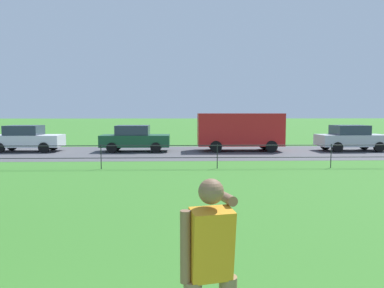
{
  "coord_description": "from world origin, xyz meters",
  "views": [
    {
      "loc": [
        0.82,
        0.01,
        2.27
      ],
      "look_at": [
        1.12,
        8.89,
        1.51
      ],
      "focal_mm": 34.07,
      "sensor_mm": 36.0,
      "label": 1
    }
  ],
  "objects_px": {
    "panel_van_right": "(240,130)",
    "car_silver_far_right": "(351,138)",
    "car_white_far_left": "(26,138)",
    "car_dark_green_center": "(135,138)",
    "person_thrower": "(210,268)"
  },
  "relations": [
    {
      "from": "car_white_far_left",
      "to": "car_dark_green_center",
      "type": "distance_m",
      "value": 6.36
    },
    {
      "from": "car_white_far_left",
      "to": "car_silver_far_right",
      "type": "bearing_deg",
      "value": -0.85
    },
    {
      "from": "car_white_far_left",
      "to": "car_silver_far_right",
      "type": "xyz_separation_m",
      "value": [
        19.23,
        -0.28,
        0.0
      ]
    },
    {
      "from": "panel_van_right",
      "to": "person_thrower",
      "type": "bearing_deg",
      "value": -100.23
    },
    {
      "from": "person_thrower",
      "to": "car_white_far_left",
      "type": "relative_size",
      "value": 0.43
    },
    {
      "from": "car_white_far_left",
      "to": "car_silver_far_right",
      "type": "height_order",
      "value": "same"
    },
    {
      "from": "car_white_far_left",
      "to": "panel_van_right",
      "type": "xyz_separation_m",
      "value": [
        12.6,
        -0.01,
        0.49
      ]
    },
    {
      "from": "car_dark_green_center",
      "to": "panel_van_right",
      "type": "distance_m",
      "value": 6.26
    },
    {
      "from": "car_dark_green_center",
      "to": "car_silver_far_right",
      "type": "bearing_deg",
      "value": -0.48
    },
    {
      "from": "car_dark_green_center",
      "to": "car_silver_far_right",
      "type": "xyz_separation_m",
      "value": [
        12.87,
        -0.11,
        0.0
      ]
    },
    {
      "from": "person_thrower",
      "to": "car_dark_green_center",
      "type": "relative_size",
      "value": 0.43
    },
    {
      "from": "person_thrower",
      "to": "car_silver_far_right",
      "type": "height_order",
      "value": "person_thrower"
    },
    {
      "from": "car_dark_green_center",
      "to": "car_silver_far_right",
      "type": "height_order",
      "value": "same"
    },
    {
      "from": "person_thrower",
      "to": "car_dark_green_center",
      "type": "bearing_deg",
      "value": 98.93
    },
    {
      "from": "panel_van_right",
      "to": "car_silver_far_right",
      "type": "height_order",
      "value": "panel_van_right"
    }
  ]
}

